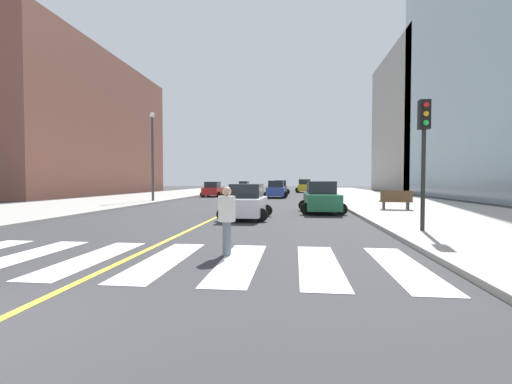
{
  "coord_description": "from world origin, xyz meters",
  "views": [
    {
      "loc": [
        3.96,
        -3.73,
        1.88
      ],
      "look_at": [
        0.59,
        26.05,
        0.87
      ],
      "focal_mm": 24.13,
      "sensor_mm": 36.0,
      "label": 1
    }
  ],
  "objects_px": {
    "car_blue_second": "(276,190)",
    "car_gray_seventh": "(280,188)",
    "car_yellow_third": "(304,186)",
    "street_lamp": "(152,149)",
    "car_green_sixth": "(321,198)",
    "traffic_light_near_corner": "(424,139)",
    "car_white_fourth": "(246,202)",
    "pedestrian_crossing": "(227,218)",
    "car_silver_fifth": "(244,186)",
    "park_bench": "(396,200)",
    "car_red_nearest": "(213,190)"
  },
  "relations": [
    {
      "from": "traffic_light_near_corner",
      "to": "pedestrian_crossing",
      "type": "distance_m",
      "value": 7.62
    },
    {
      "from": "car_yellow_third",
      "to": "pedestrian_crossing",
      "type": "relative_size",
      "value": 2.7
    },
    {
      "from": "park_bench",
      "to": "pedestrian_crossing",
      "type": "xyz_separation_m",
      "value": [
        -7.67,
        -12.8,
        0.26
      ]
    },
    {
      "from": "car_green_sixth",
      "to": "street_lamp",
      "type": "distance_m",
      "value": 16.23
    },
    {
      "from": "car_yellow_third",
      "to": "car_green_sixth",
      "type": "xyz_separation_m",
      "value": [
        0.03,
        -34.45,
        -0.12
      ]
    },
    {
      "from": "car_blue_second",
      "to": "pedestrian_crossing",
      "type": "relative_size",
      "value": 2.42
    },
    {
      "from": "car_white_fourth",
      "to": "park_bench",
      "type": "relative_size",
      "value": 2.08
    },
    {
      "from": "car_yellow_third",
      "to": "car_red_nearest",
      "type": "bearing_deg",
      "value": 54.86
    },
    {
      "from": "car_blue_second",
      "to": "car_gray_seventh",
      "type": "height_order",
      "value": "car_gray_seventh"
    },
    {
      "from": "car_silver_fifth",
      "to": "car_gray_seventh",
      "type": "relative_size",
      "value": 0.93
    },
    {
      "from": "car_yellow_third",
      "to": "park_bench",
      "type": "distance_m",
      "value": 33.81
    },
    {
      "from": "car_blue_second",
      "to": "park_bench",
      "type": "xyz_separation_m",
      "value": [
        8.03,
        -16.12,
        -0.18
      ]
    },
    {
      "from": "car_red_nearest",
      "to": "pedestrian_crossing",
      "type": "relative_size",
      "value": 2.26
    },
    {
      "from": "car_white_fourth",
      "to": "car_green_sixth",
      "type": "relative_size",
      "value": 0.93
    },
    {
      "from": "car_red_nearest",
      "to": "car_gray_seventh",
      "type": "relative_size",
      "value": 0.91
    },
    {
      "from": "pedestrian_crossing",
      "to": "car_silver_fifth",
      "type": "bearing_deg",
      "value": 2.98
    },
    {
      "from": "car_red_nearest",
      "to": "car_gray_seventh",
      "type": "distance_m",
      "value": 11.34
    },
    {
      "from": "street_lamp",
      "to": "pedestrian_crossing",
      "type": "bearing_deg",
      "value": -62.29
    },
    {
      "from": "car_yellow_third",
      "to": "pedestrian_crossing",
      "type": "distance_m",
      "value": 46.41
    },
    {
      "from": "car_white_fourth",
      "to": "traffic_light_near_corner",
      "type": "xyz_separation_m",
      "value": [
        6.76,
        -4.36,
        2.51
      ]
    },
    {
      "from": "car_yellow_third",
      "to": "car_silver_fifth",
      "type": "height_order",
      "value": "car_yellow_third"
    },
    {
      "from": "car_gray_seventh",
      "to": "street_lamp",
      "type": "relative_size",
      "value": 0.57
    },
    {
      "from": "car_green_sixth",
      "to": "car_gray_seventh",
      "type": "xyz_separation_m",
      "value": [
        -3.55,
        27.31,
        0.04
      ]
    },
    {
      "from": "car_yellow_third",
      "to": "car_white_fourth",
      "type": "relative_size",
      "value": 1.21
    },
    {
      "from": "car_silver_fifth",
      "to": "car_green_sixth",
      "type": "height_order",
      "value": "car_green_sixth"
    },
    {
      "from": "car_red_nearest",
      "to": "traffic_light_near_corner",
      "type": "distance_m",
      "value": 30.12
    },
    {
      "from": "car_yellow_third",
      "to": "street_lamp",
      "type": "distance_m",
      "value": 29.98
    },
    {
      "from": "car_gray_seventh",
      "to": "pedestrian_crossing",
      "type": "relative_size",
      "value": 2.49
    },
    {
      "from": "car_red_nearest",
      "to": "street_lamp",
      "type": "bearing_deg",
      "value": -103.4
    },
    {
      "from": "park_bench",
      "to": "pedestrian_crossing",
      "type": "relative_size",
      "value": 1.07
    },
    {
      "from": "car_green_sixth",
      "to": "car_blue_second",
      "type": "bearing_deg",
      "value": -79.64
    },
    {
      "from": "street_lamp",
      "to": "traffic_light_near_corner",
      "type": "bearing_deg",
      "value": -43.92
    },
    {
      "from": "car_red_nearest",
      "to": "street_lamp",
      "type": "height_order",
      "value": "street_lamp"
    },
    {
      "from": "car_white_fourth",
      "to": "traffic_light_near_corner",
      "type": "height_order",
      "value": "traffic_light_near_corner"
    },
    {
      "from": "car_silver_fifth",
      "to": "car_green_sixth",
      "type": "relative_size",
      "value": 0.96
    },
    {
      "from": "car_yellow_third",
      "to": "car_silver_fifth",
      "type": "xyz_separation_m",
      "value": [
        -10.54,
        6.35,
        -0.15
      ]
    },
    {
      "from": "car_red_nearest",
      "to": "traffic_light_near_corner",
      "type": "bearing_deg",
      "value": -62.07
    },
    {
      "from": "park_bench",
      "to": "street_lamp",
      "type": "height_order",
      "value": "street_lamp"
    },
    {
      "from": "car_silver_fifth",
      "to": "car_yellow_third",
      "type": "bearing_deg",
      "value": -28.48
    },
    {
      "from": "car_silver_fifth",
      "to": "car_gray_seventh",
      "type": "height_order",
      "value": "car_gray_seventh"
    },
    {
      "from": "car_blue_second",
      "to": "car_yellow_third",
      "type": "height_order",
      "value": "car_yellow_third"
    },
    {
      "from": "pedestrian_crossing",
      "to": "car_red_nearest",
      "type": "bearing_deg",
      "value": 9.26
    },
    {
      "from": "car_white_fourth",
      "to": "pedestrian_crossing",
      "type": "height_order",
      "value": "pedestrian_crossing"
    },
    {
      "from": "car_blue_second",
      "to": "traffic_light_near_corner",
      "type": "relative_size",
      "value": 0.93
    },
    {
      "from": "car_green_sixth",
      "to": "park_bench",
      "type": "relative_size",
      "value": 2.24
    },
    {
      "from": "car_yellow_third",
      "to": "pedestrian_crossing",
      "type": "xyz_separation_m",
      "value": [
        -3.19,
        -46.3,
        -0.02
      ]
    },
    {
      "from": "car_gray_seventh",
      "to": "traffic_light_near_corner",
      "type": "xyz_separation_m",
      "value": [
        6.41,
        -35.21,
        2.42
      ]
    },
    {
      "from": "car_gray_seventh",
      "to": "traffic_light_near_corner",
      "type": "distance_m",
      "value": 35.87
    },
    {
      "from": "car_yellow_third",
      "to": "car_silver_fifth",
      "type": "relative_size",
      "value": 1.17
    },
    {
      "from": "car_silver_fifth",
      "to": "car_green_sixth",
      "type": "bearing_deg",
      "value": -72.88
    }
  ]
}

